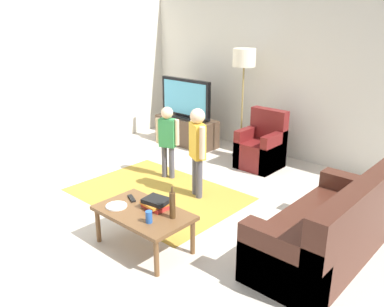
# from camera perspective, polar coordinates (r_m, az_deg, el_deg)

# --- Properties ---
(ground) EXTENTS (7.80, 7.80, 0.00)m
(ground) POSITION_cam_1_polar(r_m,az_deg,el_deg) (4.97, -4.69, -8.81)
(ground) COLOR beige
(wall_back) EXTENTS (6.00, 0.12, 2.70)m
(wall_back) POSITION_cam_1_polar(r_m,az_deg,el_deg) (6.86, 13.78, 10.51)
(wall_back) COLOR silver
(wall_back) RESTS_ON ground
(wall_left) EXTENTS (0.12, 6.00, 2.70)m
(wall_left) POSITION_cam_1_polar(r_m,az_deg,el_deg) (6.97, -22.52, 9.74)
(wall_left) COLOR silver
(wall_left) RESTS_ON ground
(area_rug) EXTENTS (2.20, 1.60, 0.01)m
(area_rug) POSITION_cam_1_polar(r_m,az_deg,el_deg) (5.55, -4.81, -5.63)
(area_rug) COLOR #B28C33
(area_rug) RESTS_ON ground
(tv_stand) EXTENTS (1.20, 0.44, 0.50)m
(tv_stand) POSITION_cam_1_polar(r_m,az_deg,el_deg) (7.49, -0.78, 3.10)
(tv_stand) COLOR #4C3828
(tv_stand) RESTS_ON ground
(tv) EXTENTS (1.10, 0.28, 0.71)m
(tv) POSITION_cam_1_polar(r_m,az_deg,el_deg) (7.33, -0.91, 7.61)
(tv) COLOR black
(tv) RESTS_ON tv_stand
(couch) EXTENTS (0.80, 1.80, 0.86)m
(couch) POSITION_cam_1_polar(r_m,az_deg,el_deg) (4.27, 18.92, -10.48)
(couch) COLOR #472319
(couch) RESTS_ON ground
(armchair) EXTENTS (0.60, 0.60, 0.90)m
(armchair) POSITION_cam_1_polar(r_m,az_deg,el_deg) (6.48, 9.76, 0.70)
(armchair) COLOR maroon
(armchair) RESTS_ON ground
(floor_lamp) EXTENTS (0.36, 0.36, 1.78)m
(floor_lamp) POSITION_cam_1_polar(r_m,az_deg,el_deg) (6.66, 7.27, 12.34)
(floor_lamp) COLOR #262626
(floor_lamp) RESTS_ON ground
(child_near_tv) EXTENTS (0.34, 0.20, 1.07)m
(child_near_tv) POSITION_cam_1_polar(r_m,az_deg,el_deg) (5.86, -3.44, 2.46)
(child_near_tv) COLOR #4C4C59
(child_near_tv) RESTS_ON ground
(child_center) EXTENTS (0.36, 0.24, 1.19)m
(child_center) POSITION_cam_1_polar(r_m,az_deg,el_deg) (5.22, 0.76, 1.22)
(child_center) COLOR #4C4C59
(child_center) RESTS_ON ground
(coffee_table) EXTENTS (1.00, 0.60, 0.42)m
(coffee_table) POSITION_cam_1_polar(r_m,az_deg,el_deg) (4.23, -6.80, -8.57)
(coffee_table) COLOR brown
(coffee_table) RESTS_ON ground
(book_stack) EXTENTS (0.29, 0.25, 0.11)m
(book_stack) POSITION_cam_1_polar(r_m,az_deg,el_deg) (4.22, -5.12, -6.92)
(book_stack) COLOR red
(book_stack) RESTS_ON coffee_table
(bottle) EXTENTS (0.06, 0.06, 0.33)m
(bottle) POSITION_cam_1_polar(r_m,az_deg,el_deg) (3.99, -2.75, -7.17)
(bottle) COLOR #4C3319
(bottle) RESTS_ON coffee_table
(tv_remote) EXTENTS (0.17, 0.11, 0.02)m
(tv_remote) POSITION_cam_1_polar(r_m,az_deg,el_deg) (4.46, -8.43, -6.22)
(tv_remote) COLOR black
(tv_remote) RESTS_ON coffee_table
(soda_can) EXTENTS (0.07, 0.07, 0.12)m
(soda_can) POSITION_cam_1_polar(r_m,az_deg,el_deg) (3.96, -6.04, -8.80)
(soda_can) COLOR #2659B2
(soda_can) RESTS_ON coffee_table
(plate) EXTENTS (0.22, 0.22, 0.02)m
(plate) POSITION_cam_1_polar(r_m,az_deg,el_deg) (4.33, -10.50, -7.22)
(plate) COLOR white
(plate) RESTS_ON coffee_table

